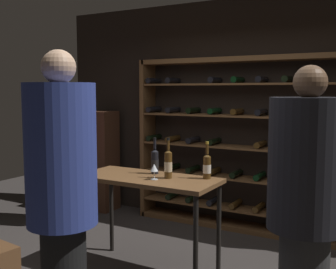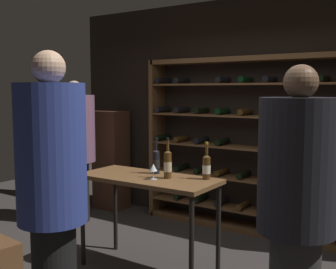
{
  "view_description": "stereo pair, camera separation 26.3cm",
  "coord_description": "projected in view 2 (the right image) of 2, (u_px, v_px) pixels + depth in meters",
  "views": [
    {
      "loc": [
        1.76,
        -3.13,
        1.75
      ],
      "look_at": [
        -0.17,
        0.25,
        1.33
      ],
      "focal_mm": 44.71,
      "sensor_mm": 36.0,
      "label": 1
    },
    {
      "loc": [
        1.98,
        -3.0,
        1.75
      ],
      "look_at": [
        -0.17,
        0.25,
        1.33
      ],
      "focal_mm": 44.71,
      "sensor_mm": 36.0,
      "label": 2
    }
  ],
  "objects": [
    {
      "name": "wine_bottle_black_capsule",
      "position": [
        206.0,
        166.0,
        3.83
      ],
      "size": [
        0.07,
        0.07,
        0.35
      ],
      "color": "#4C3314",
      "rests_on": "tasting_table"
    },
    {
      "name": "wine_bottle_gold_foil",
      "position": [
        168.0,
        164.0,
        3.87
      ],
      "size": [
        0.07,
        0.07,
        0.38
      ],
      "color": "#4C3314",
      "rests_on": "tasting_table"
    },
    {
      "name": "tasting_table",
      "position": [
        148.0,
        187.0,
        3.98
      ],
      "size": [
        1.35,
        0.6,
        0.93
      ],
      "color": "brown",
      "rests_on": "ground"
    },
    {
      "name": "person_host_in_suit",
      "position": [
        75.0,
        145.0,
        5.51
      ],
      "size": [
        0.52,
        0.52,
        1.87
      ],
      "rotation": [
        0.0,
        0.0,
        0.77
      ],
      "color": "black",
      "rests_on": "ground"
    },
    {
      "name": "wine_glass_stemmed_left",
      "position": [
        153.0,
        168.0,
        3.83
      ],
      "size": [
        0.07,
        0.07,
        0.15
      ],
      "color": "silver",
      "rests_on": "tasting_table"
    },
    {
      "name": "person_guest_plum_blouse",
      "position": [
        297.0,
        198.0,
        2.73
      ],
      "size": [
        0.52,
        0.52,
        1.91
      ],
      "rotation": [
        0.0,
        0.0,
        -2.89
      ],
      "color": "#2D2D2D",
      "rests_on": "ground"
    },
    {
      "name": "display_cabinet",
      "position": [
        111.0,
        160.0,
        6.17
      ],
      "size": [
        0.44,
        0.36,
        1.45
      ],
      "primitive_type": "cube",
      "color": "#4C2D1E",
      "rests_on": "ground"
    },
    {
      "name": "wine_bottle_red_label",
      "position": [
        156.0,
        161.0,
        4.1
      ],
      "size": [
        0.07,
        0.07,
        0.36
      ],
      "color": "black",
      "rests_on": "tasting_table"
    },
    {
      "name": "wine_rack",
      "position": [
        256.0,
        146.0,
        5.06
      ],
      "size": [
        2.98,
        0.32,
        2.15
      ],
      "color": "brown",
      "rests_on": "ground"
    },
    {
      "name": "person_bystander_red_print",
      "position": [
        52.0,
        186.0,
        2.8
      ],
      "size": [
        0.47,
        0.47,
        2.0
      ],
      "rotation": [
        0.0,
        0.0,
        3.06
      ],
      "color": "black",
      "rests_on": "ground"
    },
    {
      "name": "back_wall",
      "position": [
        255.0,
        114.0,
        5.25
      ],
      "size": [
        5.54,
        0.1,
        2.9
      ],
      "primitive_type": "cube",
      "color": "black",
      "rests_on": "ground"
    }
  ]
}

